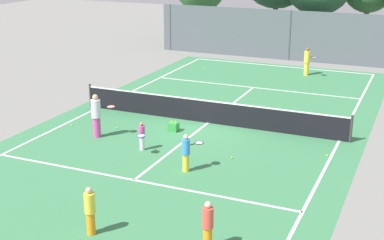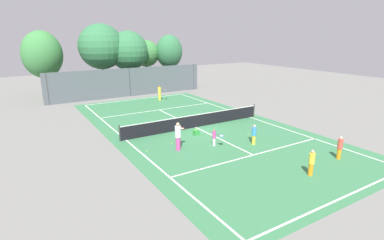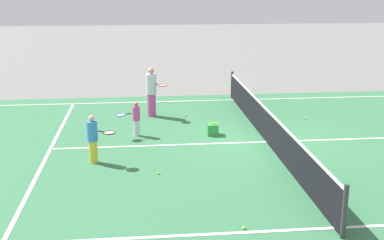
# 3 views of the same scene
# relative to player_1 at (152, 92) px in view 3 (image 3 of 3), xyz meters

# --- Properties ---
(ground_plane) EXTENTS (80.00, 80.00, 0.00)m
(ground_plane) POSITION_rel_player_1_xyz_m (3.36, 3.37, -0.90)
(ground_plane) COLOR slate
(court_surface) EXTENTS (13.00, 25.00, 0.01)m
(court_surface) POSITION_rel_player_1_xyz_m (3.36, 3.37, -0.90)
(court_surface) COLOR #387A4C
(court_surface) RESTS_ON ground_plane
(tennis_net) EXTENTS (11.90, 0.10, 1.10)m
(tennis_net) POSITION_rel_player_1_xyz_m (3.36, 3.37, -0.39)
(tennis_net) COLOR #333833
(tennis_net) RESTS_ON ground_plane
(player_1) EXTENTS (0.88, 0.78, 1.75)m
(player_1) POSITION_rel_player_1_xyz_m (0.00, 0.00, 0.00)
(player_1) COLOR #D14799
(player_1) RESTS_ON ground_plane
(player_2) EXTENTS (0.65, 0.83, 1.32)m
(player_2) POSITION_rel_player_1_xyz_m (4.60, -1.67, -0.22)
(player_2) COLOR yellow
(player_2) RESTS_ON ground_plane
(player_3) EXTENTS (0.55, 0.80, 1.08)m
(player_3) POSITION_rel_player_1_xyz_m (2.32, -0.58, -0.33)
(player_3) COLOR silver
(player_3) RESTS_ON ground_plane
(ball_crate) EXTENTS (0.38, 0.33, 0.43)m
(ball_crate) POSITION_rel_player_1_xyz_m (2.46, 1.84, -0.72)
(ball_crate) COLOR green
(ball_crate) RESTS_ON ground_plane
(tennis_ball_0) EXTENTS (0.07, 0.07, 0.07)m
(tennis_ball_0) POSITION_rel_player_1_xyz_m (0.18, 1.18, -0.87)
(tennis_ball_0) COLOR #CCE533
(tennis_ball_0) RESTS_ON ground_plane
(tennis_ball_1) EXTENTS (0.07, 0.07, 0.07)m
(tennis_ball_1) POSITION_rel_player_1_xyz_m (0.98, 5.33, -0.87)
(tennis_ball_1) COLOR #CCE533
(tennis_ball_1) RESTS_ON ground_plane
(tennis_ball_2) EXTENTS (0.07, 0.07, 0.07)m
(tennis_ball_2) POSITION_rel_player_1_xyz_m (8.71, 1.57, -0.87)
(tennis_ball_2) COLOR #CCE533
(tennis_ball_2) RESTS_ON ground_plane
(tennis_ball_3) EXTENTS (0.07, 0.07, 0.07)m
(tennis_ball_3) POSITION_rel_player_1_xyz_m (5.63, 0.00, -0.87)
(tennis_ball_3) COLOR #CCE533
(tennis_ball_3) RESTS_ON ground_plane
(tennis_ball_4) EXTENTS (0.07, 0.07, 0.07)m
(tennis_ball_4) POSITION_rel_player_1_xyz_m (4.97, 4.14, -0.87)
(tennis_ball_4) COLOR #CCE533
(tennis_ball_4) RESTS_ON ground_plane
(tennis_ball_6) EXTENTS (0.07, 0.07, 0.07)m
(tennis_ball_6) POSITION_rel_player_1_xyz_m (-1.77, 0.73, -0.87)
(tennis_ball_6) COLOR #CCE533
(tennis_ball_6) RESTS_ON ground_plane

